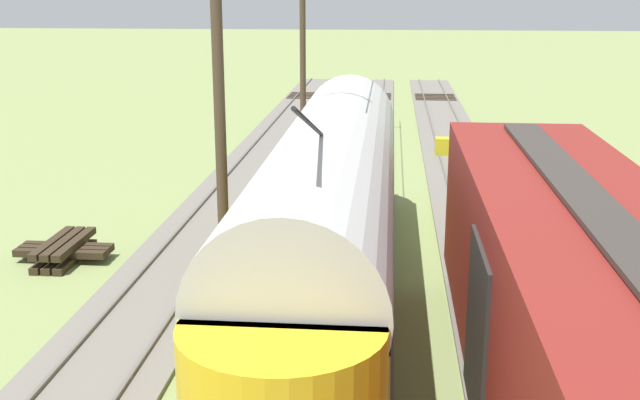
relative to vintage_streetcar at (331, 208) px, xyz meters
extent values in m
plane|color=olive|center=(0.00, -2.71, -2.26)|extent=(220.00, 220.00, 0.00)
cube|color=#666059|center=(-4.02, -2.71, -2.21)|extent=(2.80, 80.00, 0.10)
cube|color=#59544C|center=(-3.30, -2.71, -2.12)|extent=(0.07, 80.00, 0.08)
cube|color=#59544C|center=(-4.74, -2.71, -2.12)|extent=(0.07, 80.00, 0.08)
cube|color=#2D2316|center=(-4.02, -34.71, -2.16)|extent=(2.50, 0.24, 0.08)
cube|color=#2D2316|center=(-4.02, -34.06, -2.16)|extent=(2.50, 0.24, 0.08)
cube|color=#2D2316|center=(-4.02, -33.41, -2.16)|extent=(2.50, 0.24, 0.08)
cube|color=#2D2316|center=(-4.02, -32.76, -2.16)|extent=(2.50, 0.24, 0.08)
cube|color=#2D2316|center=(-4.02, -32.11, -2.16)|extent=(2.50, 0.24, 0.08)
cube|color=#666059|center=(0.00, -2.71, -2.21)|extent=(2.80, 80.00, 0.10)
cube|color=#59544C|center=(0.72, -2.71, -2.12)|extent=(0.07, 80.00, 0.08)
cube|color=#59544C|center=(-0.72, -2.71, -2.12)|extent=(0.07, 80.00, 0.08)
cube|color=#2D2316|center=(0.00, -34.71, -2.16)|extent=(2.50, 0.24, 0.08)
cube|color=#2D2316|center=(0.00, -34.06, -2.16)|extent=(2.50, 0.24, 0.08)
cube|color=#2D2316|center=(0.00, -33.41, -2.16)|extent=(2.50, 0.24, 0.08)
cube|color=#2D2316|center=(0.00, -32.76, -2.16)|extent=(2.50, 0.24, 0.08)
cube|color=#2D2316|center=(0.00, -32.11, -2.16)|extent=(2.50, 0.24, 0.08)
cube|color=#666059|center=(4.02, -2.71, -2.21)|extent=(2.80, 80.00, 0.10)
cube|color=#59544C|center=(4.74, -2.71, -2.12)|extent=(0.07, 80.00, 0.08)
cube|color=#59544C|center=(3.30, -2.71, -2.12)|extent=(0.07, 80.00, 0.08)
cube|color=#2D2316|center=(4.02, -34.71, -2.16)|extent=(2.50, 0.24, 0.08)
cube|color=#2D2316|center=(4.02, -34.06, -2.16)|extent=(2.50, 0.24, 0.08)
cube|color=#2D2316|center=(4.02, -33.41, -2.16)|extent=(2.50, 0.24, 0.08)
cube|color=#2D2316|center=(4.02, -32.76, -2.16)|extent=(2.50, 0.24, 0.08)
cube|color=#2D2316|center=(4.02, -32.11, -2.16)|extent=(2.50, 0.24, 0.08)
cube|color=gold|center=(0.00, 0.01, -1.56)|extent=(2.65, 15.36, 0.55)
cube|color=gold|center=(0.00, 0.01, -0.81)|extent=(2.55, 15.36, 0.95)
cube|color=gold|center=(0.00, 0.01, 0.19)|extent=(2.55, 15.36, 1.05)
cylinder|color=#B7B7B2|center=(0.00, 0.01, 0.72)|extent=(2.65, 15.06, 2.65)
cylinder|color=gold|center=(0.00, -7.63, -0.56)|extent=(2.55, 2.55, 2.55)
cube|color=black|center=(0.00, -8.76, 0.45)|extent=(1.63, 0.08, 0.36)
cube|color=black|center=(0.00, -8.80, 0.14)|extent=(1.73, 0.06, 0.80)
cube|color=black|center=(-1.29, 0.01, 0.19)|extent=(0.04, 12.90, 0.80)
cube|color=black|center=(1.29, 0.01, 0.19)|extent=(0.04, 12.90, 0.80)
cylinder|color=silver|center=(0.00, -8.89, -0.81)|extent=(0.24, 0.06, 0.24)
cube|color=gray|center=(0.00, -8.82, -1.73)|extent=(1.94, 0.12, 0.20)
cylinder|color=black|center=(0.00, 4.32, 2.58)|extent=(0.07, 4.04, 1.15)
cylinder|color=black|center=(-0.72, -4.91, -1.70)|extent=(0.10, 0.76, 0.76)
cylinder|color=black|center=(0.72, -4.91, -1.70)|extent=(0.10, 0.76, 0.76)
cylinder|color=black|center=(-0.72, 4.92, -1.70)|extent=(0.10, 0.76, 0.76)
cylinder|color=black|center=(0.72, 4.92, -1.70)|extent=(0.10, 0.76, 0.76)
cube|color=maroon|center=(-4.02, 5.58, 0.07)|extent=(2.90, 14.10, 3.20)
cube|color=#332D28|center=(-4.02, 5.58, 1.73)|extent=(0.70, 12.69, 0.08)
cube|color=black|center=(-2.54, 5.58, -0.19)|extent=(0.06, 2.20, 2.56)
cylinder|color=black|center=(-3.30, 0.64, -1.66)|extent=(0.10, 0.84, 0.84)
cylinder|color=black|center=(-4.74, 0.64, -1.66)|extent=(0.10, 0.84, 0.84)
cylinder|color=#423323|center=(2.93, -20.71, 1.39)|extent=(0.28, 0.28, 7.31)
cylinder|color=#423323|center=(2.93, -2.52, 1.39)|extent=(0.28, 0.28, 7.31)
cylinder|color=black|center=(-5.62, -12.55, -1.71)|extent=(0.08, 0.08, 1.10)
cylinder|color=red|center=(-5.62, -12.55, -1.04)|extent=(0.30, 0.30, 0.03)
cylinder|color=#262626|center=(-5.44, -12.55, -1.91)|extent=(0.33, 0.04, 0.54)
cube|color=#2D2316|center=(6.83, -2.38, -2.17)|extent=(0.24, 2.40, 0.18)
cube|color=#2D2316|center=(7.13, -2.38, -2.17)|extent=(0.24, 2.40, 0.18)
cube|color=#2D2316|center=(7.43, -2.38, -2.17)|extent=(0.24, 2.40, 0.18)
cube|color=#2D2316|center=(7.13, -2.68, -1.99)|extent=(2.40, 0.24, 0.18)
cube|color=#2D2316|center=(7.13, -2.38, -1.99)|extent=(2.40, 0.24, 0.18)
cube|color=#2D2316|center=(7.13, -2.08, -1.99)|extent=(2.40, 0.24, 0.18)
cube|color=#2D2316|center=(6.83, -2.38, -1.81)|extent=(0.24, 2.40, 0.18)
cube|color=#2D2316|center=(7.13, -2.38, -1.81)|extent=(0.24, 2.40, 0.18)
cube|color=#2D2316|center=(7.43, -2.38, -1.81)|extent=(0.24, 2.40, 0.18)
cube|color=#B2A519|center=(-4.02, -16.07, -1.86)|extent=(1.80, 0.60, 0.80)
camera|label=1|loc=(-1.22, 16.09, 4.63)|focal=43.79mm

